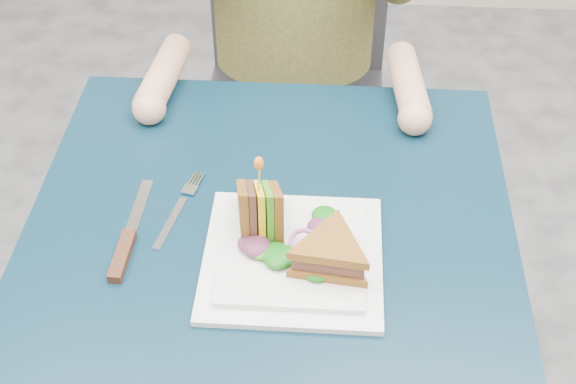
# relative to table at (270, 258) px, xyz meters

# --- Properties ---
(table) EXTENTS (0.75, 0.75, 0.73)m
(table) POSITION_rel_table_xyz_m (0.00, 0.00, 0.00)
(table) COLOR black
(table) RESTS_ON ground
(chair) EXTENTS (0.42, 0.40, 0.93)m
(chair) POSITION_rel_table_xyz_m (0.00, 0.73, -0.11)
(chair) COLOR #47474C
(chair) RESTS_ON ground
(plate) EXTENTS (0.26, 0.26, 0.02)m
(plate) POSITION_rel_table_xyz_m (0.04, -0.08, 0.09)
(plate) COLOR white
(plate) RESTS_ON table
(sandwich_flat) EXTENTS (0.15, 0.15, 0.05)m
(sandwich_flat) POSITION_rel_table_xyz_m (0.09, -0.10, 0.12)
(sandwich_flat) COLOR brown
(sandwich_flat) RESTS_ON plate
(sandwich_upright) EXTENTS (0.09, 0.14, 0.14)m
(sandwich_upright) POSITION_rel_table_xyz_m (-0.01, -0.03, 0.13)
(sandwich_upright) COLOR brown
(sandwich_upright) RESTS_ON plate
(fork) EXTENTS (0.05, 0.18, 0.01)m
(fork) POSITION_rel_table_xyz_m (-0.15, 0.02, 0.08)
(fork) COLOR silver
(fork) RESTS_ON table
(knife) EXTENTS (0.02, 0.22, 0.02)m
(knife) POSITION_rel_table_xyz_m (-0.21, -0.07, 0.09)
(knife) COLOR silver
(knife) RESTS_ON table
(toothpick) EXTENTS (0.01, 0.01, 0.06)m
(toothpick) POSITION_rel_table_xyz_m (-0.01, -0.03, 0.20)
(toothpick) COLOR tan
(toothpick) RESTS_ON sandwich_upright
(toothpick_frill) EXTENTS (0.01, 0.01, 0.02)m
(toothpick_frill) POSITION_rel_table_xyz_m (-0.01, -0.03, 0.23)
(toothpick_frill) COLOR orange
(toothpick_frill) RESTS_ON sandwich_upright
(lettuce_spill) EXTENTS (0.15, 0.13, 0.02)m
(lettuce_spill) POSITION_rel_table_xyz_m (0.04, -0.07, 0.11)
(lettuce_spill) COLOR #337A14
(lettuce_spill) RESTS_ON plate
(onion_ring) EXTENTS (0.04, 0.04, 0.02)m
(onion_ring) POSITION_rel_table_xyz_m (0.05, -0.07, 0.11)
(onion_ring) COLOR #9E4C7A
(onion_ring) RESTS_ON plate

